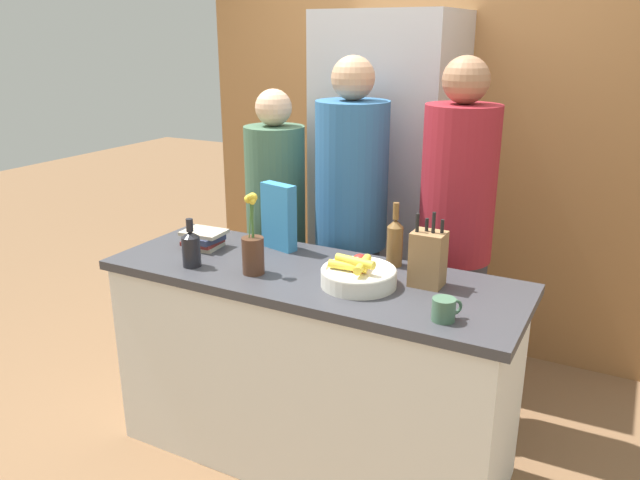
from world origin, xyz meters
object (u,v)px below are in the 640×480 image
at_px(knife_block, 428,258).
at_px(book_stack, 204,239).
at_px(flower_vase, 253,250).
at_px(person_at_sink, 276,222).
at_px(person_in_blue, 351,217).
at_px(refrigerator, 387,193).
at_px(bottle_oil, 191,248).
at_px(bottle_vinegar, 395,241).
at_px(person_in_red_tee, 455,228).
at_px(cereal_box, 279,217).
at_px(coffee_mug, 444,309).
at_px(fruit_bowl, 359,275).

xyz_separation_m(knife_block, book_stack, (-1.08, -0.05, -0.07)).
distance_m(knife_block, flower_vase, 0.72).
distance_m(person_at_sink, person_in_blue, 0.46).
xyz_separation_m(refrigerator, flower_vase, (-0.10, -1.25, 0.02)).
height_order(bottle_oil, bottle_vinegar, bottle_vinegar).
bearing_deg(person_at_sink, person_in_red_tee, 11.10).
distance_m(refrigerator, person_in_red_tee, 0.77).
height_order(cereal_box, person_at_sink, person_at_sink).
relative_size(cereal_box, person_in_blue, 0.17).
bearing_deg(knife_block, bottle_vinegar, 143.06).
bearing_deg(person_in_red_tee, coffee_mug, -54.20).
bearing_deg(bottle_vinegar, cereal_box, -175.79).
height_order(person_in_blue, person_in_red_tee, person_in_red_tee).
distance_m(knife_block, bottle_oil, 1.01).
bearing_deg(book_stack, coffee_mug, -10.60).
relative_size(knife_block, person_in_red_tee, 0.17).
bearing_deg(cereal_box, coffee_mug, -23.03).
bearing_deg(person_in_red_tee, bottle_oil, -118.58).
xyz_separation_m(cereal_box, person_in_red_tee, (0.73, 0.39, -0.06)).
relative_size(refrigerator, bottle_oil, 9.32).
bearing_deg(person_at_sink, flower_vase, -55.95).
height_order(book_stack, bottle_oil, bottle_oil).
xyz_separation_m(book_stack, person_in_blue, (0.52, 0.52, 0.05)).
bearing_deg(person_at_sink, cereal_box, -46.74).
bearing_deg(fruit_bowl, person_in_blue, 117.95).
height_order(knife_block, person_in_red_tee, person_in_red_tee).
height_order(refrigerator, cereal_box, refrigerator).
xyz_separation_m(book_stack, person_in_red_tee, (1.05, 0.55, 0.05)).
distance_m(bottle_oil, person_in_red_tee, 1.22).
height_order(book_stack, person_at_sink, person_at_sink).
bearing_deg(flower_vase, person_at_sink, 114.64).
height_order(knife_block, person_in_blue, person_in_blue).
bearing_deg(person_in_red_tee, fruit_bowl, -86.35).
bearing_deg(bottle_vinegar, coffee_mug, -50.33).
distance_m(fruit_bowl, book_stack, 0.84).
bearing_deg(knife_block, person_at_sink, 154.79).
xyz_separation_m(fruit_bowl, knife_block, (0.24, 0.13, 0.07)).
distance_m(flower_vase, person_in_red_tee, 0.97).
distance_m(knife_block, cereal_box, 0.77).
relative_size(refrigerator, person_in_red_tee, 1.12).
bearing_deg(flower_vase, person_in_blue, 79.11).
bearing_deg(cereal_box, bottle_vinegar, 4.21).
bearing_deg(person_at_sink, knife_block, -15.80).
distance_m(refrigerator, fruit_bowl, 1.22).
bearing_deg(person_in_red_tee, person_at_sink, -156.38).
xyz_separation_m(bottle_vinegar, person_in_red_tee, (0.17, 0.35, -0.01)).
relative_size(refrigerator, bottle_vinegar, 7.06).
relative_size(bottle_oil, person_in_red_tee, 0.12).
bearing_deg(person_in_red_tee, person_in_blue, -154.10).
xyz_separation_m(flower_vase, bottle_oil, (-0.28, -0.06, -0.02)).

